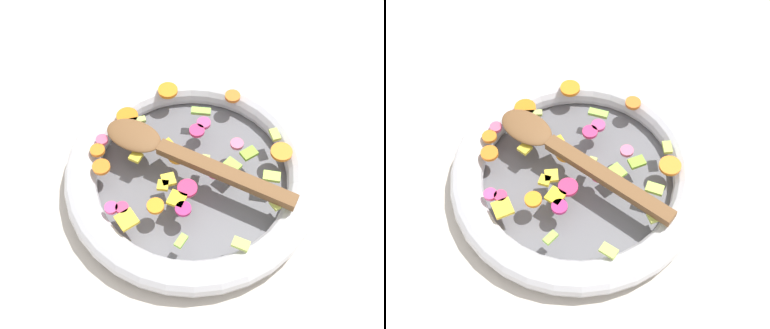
# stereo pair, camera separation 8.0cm
# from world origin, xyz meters

# --- Properties ---
(ground_plane) EXTENTS (4.00, 4.00, 0.00)m
(ground_plane) POSITION_xyz_m (0.00, 0.00, 0.00)
(ground_plane) COLOR beige
(skillet) EXTENTS (0.39, 0.39, 0.05)m
(skillet) POSITION_xyz_m (0.00, 0.00, 0.02)
(skillet) COLOR slate
(skillet) RESTS_ON ground_plane
(chopped_vegetables) EXTENTS (0.31, 0.33, 0.01)m
(chopped_vegetables) POSITION_xyz_m (-0.01, 0.01, 0.05)
(chopped_vegetables) COLOR orange
(chopped_vegetables) RESTS_ON skillet
(wooden_spoon) EXTENTS (0.27, 0.22, 0.01)m
(wooden_spoon) POSITION_xyz_m (-0.02, 0.02, 0.06)
(wooden_spoon) COLOR brown
(wooden_spoon) RESTS_ON chopped_vegetables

